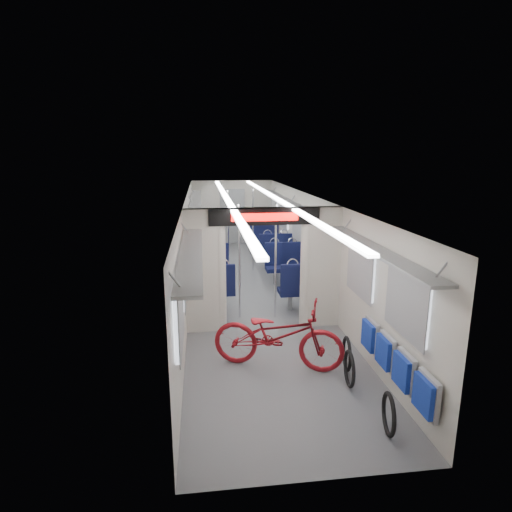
# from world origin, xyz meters

# --- Properties ---
(carriage) EXTENTS (12.00, 12.02, 2.31)m
(carriage) POSITION_xyz_m (0.00, -0.27, 1.50)
(carriage) COLOR #515456
(carriage) RESTS_ON ground
(bicycle) EXTENTS (2.15, 1.35, 1.07)m
(bicycle) POSITION_xyz_m (-0.00, -3.58, 0.53)
(bicycle) COLOR maroon
(bicycle) RESTS_ON ground
(flip_bench) EXTENTS (0.12, 2.08, 0.48)m
(flip_bench) POSITION_xyz_m (1.35, -4.70, 0.58)
(flip_bench) COLOR gray
(flip_bench) RESTS_ON carriage
(bike_hoop_a) EXTENTS (0.14, 0.52, 0.52)m
(bike_hoop_a) POSITION_xyz_m (1.01, -5.36, 0.24)
(bike_hoop_a) COLOR black
(bike_hoop_a) RESTS_ON ground
(bike_hoop_b) EXTENTS (0.10, 0.54, 0.54)m
(bike_hoop_b) POSITION_xyz_m (0.91, -4.27, 0.24)
(bike_hoop_b) COLOR black
(bike_hoop_b) RESTS_ON ground
(bike_hoop_c) EXTENTS (0.12, 0.54, 0.54)m
(bike_hoop_c) POSITION_xyz_m (1.03, -3.82, 0.25)
(bike_hoop_c) COLOR black
(bike_hoop_c) RESTS_ON ground
(seat_bay_near_left) EXTENTS (0.95, 2.24, 1.15)m
(seat_bay_near_left) POSITION_xyz_m (-0.93, -0.03, 0.56)
(seat_bay_near_left) COLOR black
(seat_bay_near_left) RESTS_ON ground
(seat_bay_near_right) EXTENTS (0.96, 2.29, 1.17)m
(seat_bay_near_right) POSITION_xyz_m (0.93, -0.21, 0.57)
(seat_bay_near_right) COLOR black
(seat_bay_near_right) RESTS_ON ground
(seat_bay_far_left) EXTENTS (0.93, 2.18, 1.13)m
(seat_bay_far_left) POSITION_xyz_m (-0.93, 3.45, 0.56)
(seat_bay_far_left) COLOR black
(seat_bay_far_left) RESTS_ON ground
(seat_bay_far_right) EXTENTS (0.96, 2.32, 1.18)m
(seat_bay_far_right) POSITION_xyz_m (0.93, 3.16, 0.58)
(seat_bay_far_right) COLOR black
(seat_bay_far_right) RESTS_ON ground
(stanchion_near_left) EXTENTS (0.04, 0.04, 2.30)m
(stanchion_near_left) POSITION_xyz_m (-0.40, -1.40, 1.15)
(stanchion_near_left) COLOR silver
(stanchion_near_left) RESTS_ON ground
(stanchion_near_right) EXTENTS (0.04, 0.04, 2.30)m
(stanchion_near_right) POSITION_xyz_m (0.31, -1.52, 1.15)
(stanchion_near_right) COLOR silver
(stanchion_near_right) RESTS_ON ground
(stanchion_far_left) EXTENTS (0.04, 0.04, 2.30)m
(stanchion_far_left) POSITION_xyz_m (-0.41, 1.73, 1.15)
(stanchion_far_left) COLOR silver
(stanchion_far_left) RESTS_ON ground
(stanchion_far_right) EXTENTS (0.04, 0.04, 2.30)m
(stanchion_far_right) POSITION_xyz_m (0.29, 2.10, 1.15)
(stanchion_far_right) COLOR silver
(stanchion_far_right) RESTS_ON ground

